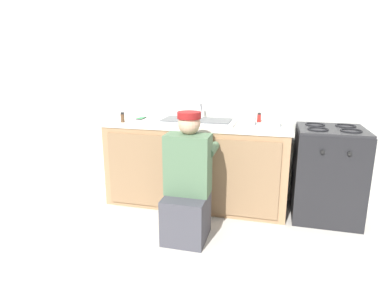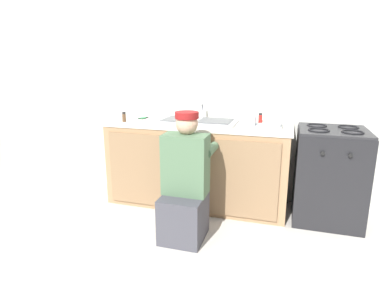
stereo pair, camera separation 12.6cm
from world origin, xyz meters
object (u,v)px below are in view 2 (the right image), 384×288
object	(u,v)px
cell_phone	(143,118)
spice_bottle_red	(260,118)
sink_double_basin	(198,121)
spice_bottle_pepper	(124,117)
dish_rack_tray	(267,125)
stove_range	(329,175)
plumber_person	(185,187)

from	to	relation	value
cell_phone	spice_bottle_red	distance (m)	1.30
sink_double_basin	spice_bottle_red	distance (m)	0.65
spice_bottle_pepper	dish_rack_tray	xyz separation A→B (m)	(1.48, 0.13, -0.03)
spice_bottle_pepper	dish_rack_tray	world-z (taller)	dish_rack_tray
spice_bottle_pepper	spice_bottle_red	xyz separation A→B (m)	(1.39, 0.33, 0.00)
stove_range	plumber_person	world-z (taller)	plumber_person
cell_phone	spice_bottle_red	size ratio (longest dim) A/B	1.33
plumber_person	spice_bottle_pepper	xyz separation A→B (m)	(-0.86, 0.56, 0.48)
sink_double_basin	dish_rack_tray	bearing A→B (deg)	-2.50
spice_bottle_red	dish_rack_tray	bearing A→B (deg)	-67.47
sink_double_basin	dish_rack_tray	size ratio (longest dim) A/B	2.86
dish_rack_tray	cell_phone	bearing A→B (deg)	174.57
sink_double_basin	spice_bottle_pepper	world-z (taller)	sink_double_basin
stove_range	spice_bottle_red	xyz separation A→B (m)	(-0.69, 0.18, 0.49)
stove_range	dish_rack_tray	bearing A→B (deg)	-177.25
stove_range	spice_bottle_red	world-z (taller)	spice_bottle_red
spice_bottle_red	sink_double_basin	bearing A→B (deg)	-164.17
spice_bottle_red	dish_rack_tray	xyz separation A→B (m)	(0.09, -0.21, -0.03)
plumber_person	spice_bottle_red	size ratio (longest dim) A/B	10.52
sink_double_basin	dish_rack_tray	distance (m)	0.71
spice_bottle_pepper	spice_bottle_red	world-z (taller)	same
cell_phone	dish_rack_tray	distance (m)	1.39
cell_phone	plumber_person	bearing A→B (deg)	-47.01
stove_range	cell_phone	world-z (taller)	stove_range
spice_bottle_red	stove_range	bearing A→B (deg)	-14.61
spice_bottle_red	spice_bottle_pepper	bearing A→B (deg)	-166.51
dish_rack_tray	stove_range	bearing A→B (deg)	2.75
cell_phone	stove_range	bearing A→B (deg)	-2.96
cell_phone	dish_rack_tray	bearing A→B (deg)	-5.43
cell_phone	spice_bottle_red	bearing A→B (deg)	3.41
sink_double_basin	spice_bottle_red	size ratio (longest dim) A/B	7.62
stove_range	spice_bottle_red	size ratio (longest dim) A/B	8.73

